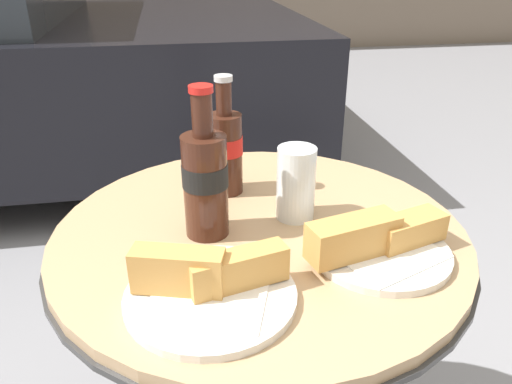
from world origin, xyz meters
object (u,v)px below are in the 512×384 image
at_px(lunch_plate_near, 209,285).
at_px(lunch_plate_far, 377,243).
at_px(bistro_table, 259,298).
at_px(cola_bottle_right, 205,179).
at_px(cola_bottle_left, 225,148).
at_px(drinking_glass, 296,186).

bearing_deg(lunch_plate_near, lunch_plate_far, 12.32).
xyz_separation_m(bistro_table, lunch_plate_far, (0.16, -0.11, 0.17)).
bearing_deg(cola_bottle_right, cola_bottle_left, 71.82).
xyz_separation_m(bistro_table, lunch_plate_near, (-0.10, -0.17, 0.17)).
bearing_deg(cola_bottle_right, lunch_plate_near, -94.21).
xyz_separation_m(bistro_table, cola_bottle_right, (-0.09, -0.00, 0.24)).
relative_size(cola_bottle_right, lunch_plate_far, 1.05).
bearing_deg(lunch_plate_near, cola_bottle_right, 85.79).
xyz_separation_m(cola_bottle_left, lunch_plate_near, (-0.06, -0.32, -0.07)).
height_order(lunch_plate_near, lunch_plate_far, lunch_plate_near).
xyz_separation_m(drinking_glass, lunch_plate_far, (0.09, -0.14, -0.03)).
xyz_separation_m(cola_bottle_left, drinking_glass, (0.11, -0.12, -0.03)).
bearing_deg(bistro_table, lunch_plate_far, -35.57).
height_order(bistro_table, cola_bottle_left, cola_bottle_left).
distance_m(cola_bottle_right, drinking_glass, 0.16).
distance_m(bistro_table, cola_bottle_right, 0.26).
xyz_separation_m(cola_bottle_left, cola_bottle_right, (-0.05, -0.15, 0.01)).
height_order(drinking_glass, lunch_plate_near, drinking_glass).
relative_size(cola_bottle_left, lunch_plate_near, 0.97).
distance_m(cola_bottle_left, drinking_glass, 0.16).
distance_m(cola_bottle_left, lunch_plate_far, 0.34).
distance_m(cola_bottle_right, lunch_plate_far, 0.28).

